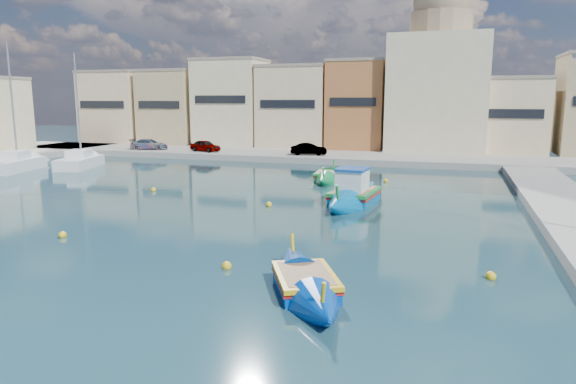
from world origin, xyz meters
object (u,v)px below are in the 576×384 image
at_px(yacht_north, 88,161).
at_px(yacht_midnorth, 27,163).
at_px(church_block, 438,77).
at_px(luzzu_cyan_south, 305,285).
at_px(luzzu_green, 329,177).
at_px(luzzu_blue_cabin, 354,196).

bearing_deg(yacht_north, yacht_midnorth, -138.14).
bearing_deg(church_block, luzzu_cyan_south, -93.10).
bearing_deg(yacht_midnorth, luzzu_green, 3.54).
relative_size(luzzu_green, luzzu_cyan_south, 1.04).
bearing_deg(yacht_midnorth, yacht_north, 41.86).
bearing_deg(yacht_midnorth, church_block, 33.53).
distance_m(luzzu_green, yacht_north, 23.38).
xyz_separation_m(church_block, yacht_north, (-30.28, -19.19, -7.98)).
distance_m(church_block, luzzu_blue_cabin, 30.22).
height_order(church_block, luzzu_blue_cabin, church_block).
bearing_deg(luzzu_green, luzzu_blue_cabin, -66.83).
bearing_deg(luzzu_blue_cabin, yacht_midnorth, 168.19).
xyz_separation_m(church_block, luzzu_cyan_south, (-2.36, -43.50, -8.18)).
relative_size(luzzu_blue_cabin, yacht_north, 0.87).
height_order(church_block, yacht_north, church_block).
height_order(luzzu_green, yacht_midnorth, yacht_midnorth).
relative_size(yacht_north, yacht_midnorth, 0.94).
bearing_deg(luzzu_green, luzzu_cyan_south, -78.50).
bearing_deg(yacht_north, luzzu_cyan_south, -41.05).
xyz_separation_m(luzzu_green, yacht_midnorth, (-27.07, -1.68, 0.22)).
xyz_separation_m(yacht_north, yacht_midnorth, (-3.75, -3.36, 0.03)).
xyz_separation_m(luzzu_green, yacht_north, (-23.32, 1.68, 0.19)).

